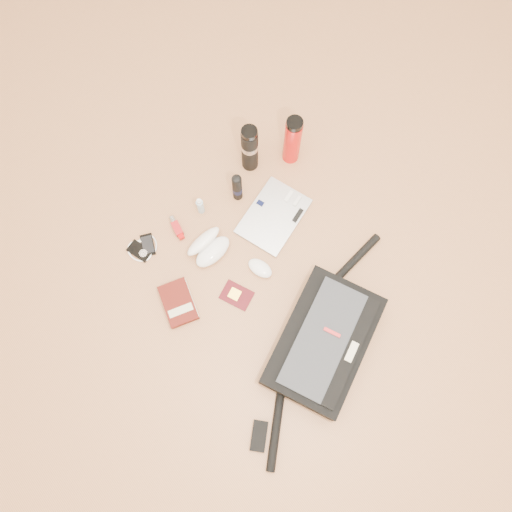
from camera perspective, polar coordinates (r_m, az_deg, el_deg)
name	(u,v)px	position (r m, az deg, el deg)	size (l,w,h in m)	color
ground	(274,281)	(2.07, 2.08, -2.84)	(4.00, 4.00, 0.00)	#AA7046
messenger_bag	(323,342)	(1.97, 7.69, -9.75)	(0.95, 0.49, 0.14)	black
laptop	(274,216)	(2.15, 2.05, 4.56)	(0.36, 0.30, 0.03)	#AAAAAC
book	(179,303)	(2.06, -8.84, -5.31)	(0.17, 0.21, 0.03)	#490F09
passport	(237,295)	(2.05, -2.23, -4.50)	(0.13, 0.15, 0.01)	#44080E
mouse	(260,268)	(2.07, 0.47, -1.40)	(0.09, 0.12, 0.04)	white
sunglasses_case	(208,247)	(2.08, -5.49, 1.08)	(0.19, 0.16, 0.10)	white
ipod	(140,251)	(2.16, -13.15, 0.56)	(0.11, 0.11, 0.01)	black
phone	(148,245)	(2.16, -12.26, 1.25)	(0.10, 0.11, 0.01)	black
inhaler	(177,228)	(2.15, -9.04, 3.21)	(0.05, 0.11, 0.03)	maroon
spray_bottle	(200,206)	(2.14, -6.39, 5.70)	(0.04, 0.04, 0.12)	#99BCD3
aerosol_can	(237,187)	(2.12, -2.16, 7.85)	(0.05, 0.05, 0.18)	black
thermos_black	(250,148)	(2.14, -0.72, 12.20)	(0.08, 0.08, 0.28)	black
thermos_red	(292,140)	(2.17, 4.19, 13.04)	(0.09, 0.09, 0.28)	red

